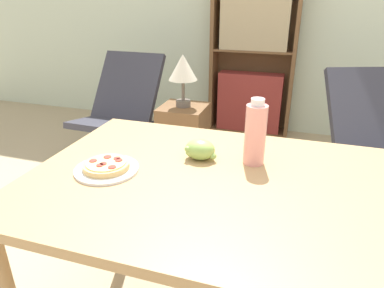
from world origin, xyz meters
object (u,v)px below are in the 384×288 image
bookshelf (253,58)px  table_lamp (183,70)px  lounge_chair_near (120,128)px  grape_bunch (200,150)px  side_table (184,141)px  drink_bottle (255,134)px  lounge_chair_far (373,164)px  pizza_on_plate (107,167)px

bookshelf → table_lamp: 1.17m
lounge_chair_near → grape_bunch: bearing=-47.7°
lounge_chair_near → side_table: bearing=-8.2°
drink_bottle → table_lamp: drink_bottle is taller
grape_bunch → lounge_chair_far: bearing=53.8°
lounge_chair_near → table_lamp: 0.84m
grape_bunch → drink_bottle: (0.20, 0.03, 0.08)m
grape_bunch → lounge_chair_far: size_ratio=0.14×
lounge_chair_far → table_lamp: bearing=160.1°
pizza_on_plate → drink_bottle: size_ratio=0.92×
pizza_on_plate → grape_bunch: 0.35m
table_lamp → lounge_chair_near: bearing=169.3°
bookshelf → pizza_on_plate: bearing=-93.6°
drink_bottle → lounge_chair_far: size_ratio=0.27×
drink_bottle → bookshelf: 2.31m
lounge_chair_far → bookshelf: size_ratio=0.54×
lounge_chair_near → bookshelf: bookshelf is taller
grape_bunch → bookshelf: bearing=93.3°
pizza_on_plate → bookshelf: (0.16, 2.51, -0.00)m
grape_bunch → table_lamp: (-0.48, 1.20, 0.05)m
drink_bottle → table_lamp: bearing=120.2°
drink_bottle → side_table: 1.47m
grape_bunch → lounge_chair_near: (-1.10, 1.31, -0.51)m
bookshelf → side_table: size_ratio=2.95×
table_lamp → pizza_on_plate: bearing=-82.3°
lounge_chair_near → table_lamp: (0.62, -0.12, 0.56)m
grape_bunch → drink_bottle: drink_bottle is taller
lounge_chair_far → pizza_on_plate: bearing=-150.1°
lounge_chair_near → table_lamp: bearing=-8.2°
drink_bottle → grape_bunch: bearing=-171.8°
side_table → lounge_chair_far: bearing=0.1°
grape_bunch → side_table: grape_bunch is taller
drink_bottle → lounge_chair_near: drink_bottle is taller
table_lamp → grape_bunch: bearing=-68.2°
lounge_chair_near → lounge_chair_far: bearing=-0.9°
grape_bunch → lounge_chair_near: lounge_chair_near is taller
lounge_chair_far → table_lamp: size_ratio=2.36×
drink_bottle → lounge_chair_near: size_ratio=0.28×
pizza_on_plate → side_table: (-0.19, 1.39, -0.49)m
lounge_chair_far → side_table: (-1.36, -0.00, -0.00)m
grape_bunch → lounge_chair_near: bearing=129.9°
bookshelf → table_lamp: size_ratio=4.40×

